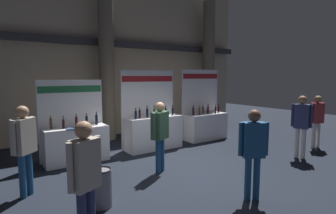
% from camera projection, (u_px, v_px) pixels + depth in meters
% --- Properties ---
extents(ground_plane, '(27.25, 27.25, 0.00)m').
position_uv_depth(ground_plane, '(175.00, 171.00, 6.69)').
color(ground_plane, black).
extents(hall_colonnade, '(13.62, 1.13, 6.47)m').
position_uv_depth(hall_colonnade, '(100.00, 54.00, 10.24)').
color(hall_colonnade, tan).
rests_on(hall_colonnade, ground_plane).
extents(exhibitor_booth_0, '(1.74, 0.71, 2.22)m').
position_uv_depth(exhibitor_booth_0, '(76.00, 141.00, 7.37)').
color(exhibitor_booth_0, white).
rests_on(exhibitor_booth_0, ground_plane).
extents(exhibitor_booth_1, '(1.93, 0.66, 2.52)m').
position_uv_depth(exhibitor_booth_1, '(153.00, 129.00, 8.71)').
color(exhibitor_booth_1, white).
rests_on(exhibitor_booth_1, ground_plane).
extents(exhibitor_booth_2, '(1.71, 0.66, 2.56)m').
position_uv_depth(exhibitor_booth_2, '(205.00, 123.00, 10.06)').
color(exhibitor_booth_2, white).
rests_on(exhibitor_booth_2, ground_plane).
extents(trash_bin, '(0.38, 0.38, 0.69)m').
position_uv_depth(trash_bin, '(102.00, 188.00, 4.85)').
color(trash_bin, slate).
rests_on(trash_bin, ground_plane).
extents(visitor_0, '(0.50, 0.38, 1.72)m').
position_uv_depth(visitor_0, '(253.00, 147.00, 5.03)').
color(visitor_0, navy).
rests_on(visitor_0, ground_plane).
extents(visitor_1, '(0.37, 0.51, 1.78)m').
position_uv_depth(visitor_1, '(301.00, 121.00, 7.66)').
color(visitor_1, silver).
rests_on(visitor_1, ground_plane).
extents(visitor_2, '(0.48, 0.47, 1.77)m').
position_uv_depth(visitor_2, '(24.00, 142.00, 5.20)').
color(visitor_2, navy).
rests_on(visitor_2, ground_plane).
extents(visitor_3, '(0.56, 0.44, 1.71)m').
position_uv_depth(visitor_3, '(160.00, 130.00, 6.54)').
color(visitor_3, navy).
rests_on(visitor_3, ground_plane).
extents(visitor_4, '(0.55, 0.31, 1.70)m').
position_uv_depth(visitor_4, '(317.00, 117.00, 8.78)').
color(visitor_4, silver).
rests_on(visitor_4, ground_plane).
extents(visitor_5, '(0.51, 0.35, 1.76)m').
position_uv_depth(visitor_5, '(85.00, 174.00, 3.57)').
color(visitor_5, navy).
rests_on(visitor_5, ground_plane).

